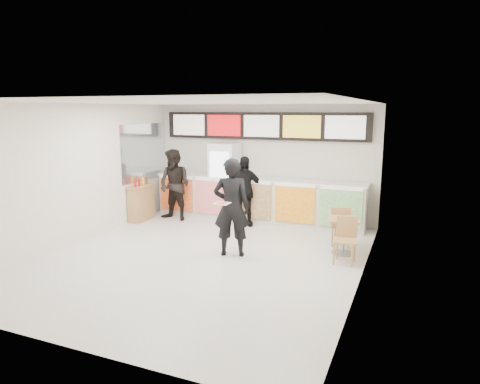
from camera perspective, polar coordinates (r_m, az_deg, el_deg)
The scene contains 15 objects.
floor at distance 8.53m, azimuth -5.01°, elevation -8.74°, with size 7.00×7.00×0.00m, color beige.
ceiling at distance 8.03m, azimuth -5.37°, elevation 11.85°, with size 7.00×7.00×0.00m, color white.
wall_back at distance 11.33m, azimuth 3.06°, elevation 4.00°, with size 6.00×6.00×0.00m, color silver.
wall_left at distance 9.89m, azimuth -20.79°, elevation 2.28°, with size 7.00×7.00×0.00m, color silver.
wall_right at distance 7.28m, azimuth 16.25°, elevation -0.32°, with size 7.00×7.00×0.00m, color silver.
service_counter at distance 11.10m, azimuth 2.31°, elevation -0.99°, with size 5.56×0.77×1.14m.
menu_board at distance 11.17m, azimuth 2.96°, elevation 8.79°, with size 5.50×0.14×0.70m.
drinks_fridge at distance 11.39m, azimuth -2.07°, elevation 1.51°, with size 0.70×0.67×2.00m.
mirror_panel at distance 11.74m, azimuth -12.64°, elevation 5.22°, with size 0.01×2.00×1.50m, color #B2B7BF.
customer_main at distance 8.40m, azimuth -1.13°, elevation -2.05°, with size 0.71×0.47×1.96m, color black.
customer_left at distance 11.25m, azimuth -8.69°, elevation 0.92°, with size 0.91×0.71×1.86m, color black.
customer_mid at distance 10.60m, azimuth 0.50°, elevation 0.11°, with size 1.02×0.43×1.75m, color black.
pizza_slice at distance 7.96m, azimuth -2.44°, elevation -1.47°, with size 0.36×0.36×0.02m.
cafe_table at distance 8.82m, azimuth 13.64°, elevation -4.87°, with size 0.72×1.54×0.87m.
condiment_ledge at distance 11.46m, azimuth -13.03°, elevation -1.41°, with size 0.33×0.83×1.10m.
Camera 1 is at (3.74, -7.11, 2.86)m, focal length 32.00 mm.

